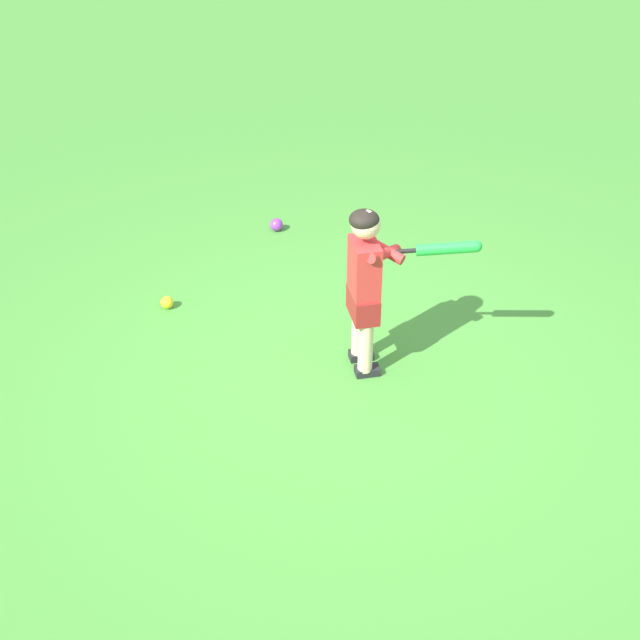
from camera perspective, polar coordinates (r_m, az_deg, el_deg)
ground_plane at (r=5.30m, az=1.96°, el=-3.99°), size 40.00×40.00×0.00m
child_batter at (r=5.06m, az=3.27°, el=2.86°), size 0.53×0.68×1.08m
play_ball_far_right at (r=6.04m, az=-10.06°, el=1.15°), size 0.09×0.09×0.09m
play_ball_behind_batter at (r=6.96m, az=-2.89°, el=6.30°), size 0.10×0.10×0.10m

